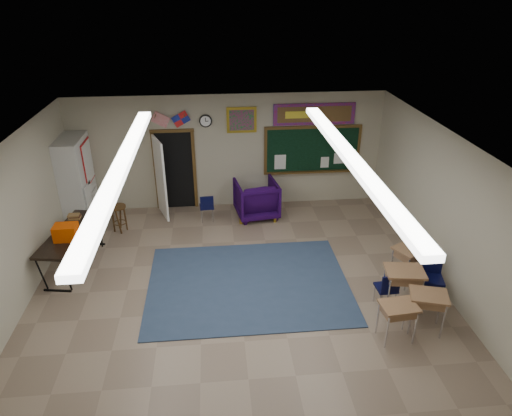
{
  "coord_description": "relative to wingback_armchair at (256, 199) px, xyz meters",
  "views": [
    {
      "loc": [
        -0.38,
        -6.71,
        5.48
      ],
      "look_at": [
        0.42,
        1.5,
        1.35
      ],
      "focal_mm": 32.0,
      "sensor_mm": 36.0,
      "label": 1
    }
  ],
  "objects": [
    {
      "name": "floor",
      "position": [
        -0.66,
        -3.77,
        -0.48
      ],
      "size": [
        9.0,
        9.0,
        0.0
      ],
      "primitive_type": "plane",
      "color": "#826E5A",
      "rests_on": "ground"
    },
    {
      "name": "back_wall",
      "position": [
        -0.66,
        0.73,
        1.02
      ],
      "size": [
        8.0,
        0.04,
        3.0
      ],
      "primitive_type": "cube",
      "color": "#A7A087",
      "rests_on": "floor"
    },
    {
      "name": "right_wall",
      "position": [
        3.34,
        -3.77,
        1.02
      ],
      "size": [
        0.04,
        9.0,
        3.0
      ],
      "primitive_type": "cube",
      "color": "#A7A087",
      "rests_on": "floor"
    },
    {
      "name": "ceiling",
      "position": [
        -0.66,
        -3.77,
        2.52
      ],
      "size": [
        8.0,
        9.0,
        0.04
      ],
      "primitive_type": "cube",
      "color": "#B8B9B4",
      "rests_on": "back_wall"
    },
    {
      "name": "area_rug",
      "position": [
        -0.46,
        -2.97,
        -0.47
      ],
      "size": [
        4.0,
        3.0,
        0.02
      ],
      "primitive_type": "cube",
      "color": "#2E3E58",
      "rests_on": "floor"
    },
    {
      "name": "fluorescent_strips",
      "position": [
        -0.66,
        -3.77,
        2.46
      ],
      "size": [
        3.86,
        6.0,
        0.1
      ],
      "primitive_type": null,
      "color": "white",
      "rests_on": "ceiling"
    },
    {
      "name": "doorway",
      "position": [
        -2.16,
        0.58,
        0.58
      ],
      "size": [
        1.1,
        0.89,
        2.16
      ],
      "color": "black",
      "rests_on": "back_wall"
    },
    {
      "name": "chalkboard",
      "position": [
        1.54,
        0.69,
        0.99
      ],
      "size": [
        2.55,
        0.14,
        1.3
      ],
      "color": "#543A18",
      "rests_on": "back_wall"
    },
    {
      "name": "bulletin_board",
      "position": [
        1.54,
        0.7,
        1.97
      ],
      "size": [
        2.1,
        0.05,
        0.55
      ],
      "color": "red",
      "rests_on": "back_wall"
    },
    {
      "name": "framed_art_print",
      "position": [
        -0.31,
        0.7,
        1.87
      ],
      "size": [
        0.75,
        0.05,
        0.65
      ],
      "color": "#A68920",
      "rests_on": "back_wall"
    },
    {
      "name": "wall_clock",
      "position": [
        -1.21,
        0.7,
        1.87
      ],
      "size": [
        0.32,
        0.05,
        0.32
      ],
      "color": "black",
      "rests_on": "back_wall"
    },
    {
      "name": "wall_flags",
      "position": [
        -2.06,
        0.67,
        2.0
      ],
      "size": [
        1.16,
        0.06,
        0.7
      ],
      "primitive_type": null,
      "color": "red",
      "rests_on": "back_wall"
    },
    {
      "name": "storage_cabinet",
      "position": [
        -4.37,
        0.08,
        0.62
      ],
      "size": [
        0.59,
        1.25,
        2.2
      ],
      "color": "silver",
      "rests_on": "floor"
    },
    {
      "name": "wingback_armchair",
      "position": [
        0.0,
        0.0,
        0.0
      ],
      "size": [
        1.16,
        1.19,
        0.96
      ],
      "primitive_type": "imported",
      "rotation": [
        0.0,
        0.0,
        3.29
      ],
      "color": "#1C0533",
      "rests_on": "floor"
    },
    {
      "name": "student_chair_reading",
      "position": [
        -1.27,
        -0.13,
        -0.11
      ],
      "size": [
        0.39,
        0.39,
        0.73
      ],
      "primitive_type": null,
      "rotation": [
        0.0,
        0.0,
        3.22
      ],
      "color": "black",
      "rests_on": "floor"
    },
    {
      "name": "student_chair_desk_a",
      "position": [
        2.02,
        -3.89,
        -0.1
      ],
      "size": [
        0.39,
        0.39,
        0.76
      ],
      "primitive_type": null,
      "rotation": [
        0.0,
        0.0,
        3.17
      ],
      "color": "black",
      "rests_on": "floor"
    },
    {
      "name": "student_chair_desk_b",
      "position": [
        2.93,
        -3.78,
        -0.03
      ],
      "size": [
        0.54,
        0.54,
        0.89
      ],
      "primitive_type": null,
      "rotation": [
        0.0,
        0.0,
        -0.24
      ],
      "color": "black",
      "rests_on": "floor"
    },
    {
      "name": "student_desk_front_left",
      "position": [
        2.29,
        -3.96,
        -0.02
      ],
      "size": [
        0.76,
        0.61,
        0.83
      ],
      "rotation": [
        0.0,
        0.0,
        -0.14
      ],
      "color": "#8F6542",
      "rests_on": "floor"
    },
    {
      "name": "student_desk_front_right",
      "position": [
        2.75,
        -3.17,
        -0.03
      ],
      "size": [
        0.81,
        0.74,
        0.79
      ],
      "rotation": [
        0.0,
        0.0,
        0.48
      ],
      "color": "#8F6542",
      "rests_on": "floor"
    },
    {
      "name": "student_desk_back_left",
      "position": [
        1.89,
        -4.77,
        -0.08
      ],
      "size": [
        0.63,
        0.5,
        0.71
      ],
      "rotation": [
        0.0,
        0.0,
        0.09
      ],
      "color": "#8F6542",
      "rests_on": "floor"
    },
    {
      "name": "student_desk_back_right",
      "position": [
        2.48,
        -4.58,
        -0.06
      ],
      "size": [
        0.73,
        0.63,
        0.75
      ],
      "rotation": [
        0.0,
        0.0,
        -0.3
      ],
      "color": "#8F6542",
      "rests_on": "floor"
    },
    {
      "name": "folding_table",
      "position": [
        -4.06,
        -1.98,
        -0.02
      ],
      "size": [
        1.0,
        2.1,
        1.15
      ],
      "rotation": [
        0.0,
        0.0,
        -0.17
      ],
      "color": "black",
      "rests_on": "floor"
    },
    {
      "name": "wooden_stool",
      "position": [
        -3.38,
        -0.49,
        -0.13
      ],
      "size": [
        0.38,
        0.38,
        0.67
      ],
      "color": "#4F3117",
      "rests_on": "floor"
    }
  ]
}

